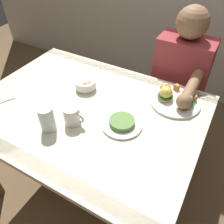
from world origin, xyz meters
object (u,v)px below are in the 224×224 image
at_px(coffee_mug, 72,115).
at_px(water_glass_near, 47,120).
at_px(side_plate, 122,123).
at_px(dining_table, 87,122).
at_px(eggs_benedict_plate, 176,99).
at_px(diner_person, 178,83).
at_px(fruit_bowl, 86,84).
at_px(fork, 3,102).

distance_m(coffee_mug, water_glass_near, 0.12).
bearing_deg(side_plate, dining_table, 174.53).
bearing_deg(side_plate, water_glass_near, -146.84).
height_order(water_glass_near, side_plate, water_glass_near).
distance_m(coffee_mug, side_plate, 0.24).
relative_size(eggs_benedict_plate, water_glass_near, 2.12).
bearing_deg(diner_person, water_glass_near, -116.13).
bearing_deg(dining_table, diner_person, 61.04).
xyz_separation_m(eggs_benedict_plate, coffee_mug, (-0.39, -0.40, 0.03)).
distance_m(eggs_benedict_plate, water_glass_near, 0.67).
relative_size(eggs_benedict_plate, coffee_mug, 2.43).
relative_size(dining_table, coffee_mug, 10.81).
relative_size(fruit_bowl, water_glass_near, 0.94).
relative_size(fruit_bowl, fork, 0.79).
relative_size(dining_table, fork, 7.93).
xyz_separation_m(fruit_bowl, water_glass_near, (0.03, -0.36, 0.02)).
distance_m(coffee_mug, diner_person, 0.81).
height_order(dining_table, diner_person, diner_person).
distance_m(dining_table, coffee_mug, 0.20).
xyz_separation_m(coffee_mug, water_glass_near, (-0.08, -0.09, 0.00)).
relative_size(side_plate, diner_person, 0.18).
height_order(eggs_benedict_plate, fruit_bowl, eggs_benedict_plate).
distance_m(dining_table, fork, 0.47).
distance_m(eggs_benedict_plate, side_plate, 0.34).
distance_m(eggs_benedict_plate, coffee_mug, 0.56).
bearing_deg(diner_person, coffee_mug, -114.04).
distance_m(dining_table, water_glass_near, 0.27).
bearing_deg(diner_person, eggs_benedict_plate, -78.83).
bearing_deg(diner_person, fork, -133.91).
relative_size(water_glass_near, diner_person, 0.11).
bearing_deg(fruit_bowl, dining_table, -55.79).
xyz_separation_m(dining_table, diner_person, (0.33, 0.60, 0.02)).
bearing_deg(coffee_mug, eggs_benedict_plate, 45.62).
bearing_deg(dining_table, fork, -156.61).
height_order(coffee_mug, fork, coffee_mug).
bearing_deg(water_glass_near, dining_table, 72.61).
bearing_deg(eggs_benedict_plate, diner_person, 101.17).
bearing_deg(fruit_bowl, coffee_mug, -68.23).
relative_size(dining_table, side_plate, 6.00).
height_order(eggs_benedict_plate, water_glass_near, water_glass_near).
bearing_deg(dining_table, water_glass_near, -107.39).
xyz_separation_m(fork, water_glass_near, (0.35, -0.03, 0.05)).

